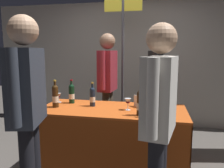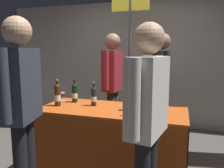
% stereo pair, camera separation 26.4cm
% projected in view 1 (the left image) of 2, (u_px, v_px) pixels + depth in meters
% --- Properties ---
extents(ground_plane, '(12.00, 12.00, 0.00)m').
position_uv_depth(ground_plane, '(112.00, 168.00, 2.80)').
color(ground_plane, '#514C47').
extents(back_partition, '(5.67, 0.12, 2.42)m').
position_uv_depth(back_partition, '(131.00, 64.00, 4.46)').
color(back_partition, '#9E998E').
rests_on(back_partition, ground_plane).
extents(tasting_table, '(1.76, 0.77, 0.78)m').
position_uv_depth(tasting_table, '(112.00, 127.00, 2.72)').
color(tasting_table, '#B74C19').
rests_on(tasting_table, ground_plane).
extents(featured_wine_bottle, '(0.07, 0.07, 0.33)m').
position_uv_depth(featured_wine_bottle, '(153.00, 104.00, 2.30)').
color(featured_wine_bottle, black).
rests_on(featured_wine_bottle, tasting_table).
extents(display_bottle_0, '(0.07, 0.07, 0.34)m').
position_uv_depth(display_bottle_0, '(140.00, 103.00, 2.38)').
color(display_bottle_0, '#38230F').
rests_on(display_bottle_0, tasting_table).
extents(display_bottle_1, '(0.07, 0.07, 0.31)m').
position_uv_depth(display_bottle_1, '(92.00, 96.00, 2.79)').
color(display_bottle_1, '#192333').
rests_on(display_bottle_1, tasting_table).
extents(display_bottle_2, '(0.08, 0.08, 0.32)m').
position_uv_depth(display_bottle_2, '(72.00, 93.00, 2.95)').
color(display_bottle_2, black).
rests_on(display_bottle_2, tasting_table).
extents(display_bottle_3, '(0.08, 0.08, 0.34)m').
position_uv_depth(display_bottle_3, '(55.00, 96.00, 2.73)').
color(display_bottle_3, '#38230F').
rests_on(display_bottle_3, tasting_table).
extents(wine_glass_near_vendor, '(0.07, 0.07, 0.12)m').
position_uv_depth(wine_glass_near_vendor, '(59.00, 96.00, 3.00)').
color(wine_glass_near_vendor, silver).
rests_on(wine_glass_near_vendor, tasting_table).
extents(wine_glass_mid, '(0.08, 0.08, 0.14)m').
position_uv_depth(wine_glass_mid, '(128.00, 101.00, 2.60)').
color(wine_glass_mid, silver).
rests_on(wine_glass_mid, tasting_table).
extents(flower_vase, '(0.08, 0.08, 0.40)m').
position_uv_depth(flower_vase, '(157.00, 97.00, 2.63)').
color(flower_vase, tan).
rests_on(flower_vase, tasting_table).
extents(brochure_stand, '(0.10, 0.11, 0.14)m').
position_uv_depth(brochure_stand, '(137.00, 101.00, 2.75)').
color(brochure_stand, silver).
rests_on(brochure_stand, tasting_table).
extents(vendor_presenter, '(0.24, 0.56, 1.73)m').
position_uv_depth(vendor_presenter, '(108.00, 79.00, 3.41)').
color(vendor_presenter, '#4C4233').
rests_on(vendor_presenter, ground_plane).
extents(vendor_assistant, '(0.24, 0.59, 1.73)m').
position_uv_depth(vendor_assistant, '(155.00, 79.00, 3.37)').
color(vendor_assistant, black).
rests_on(vendor_assistant, ground_plane).
extents(taster_foreground_right, '(0.29, 0.60, 1.68)m').
position_uv_depth(taster_foreground_right, '(159.00, 111.00, 1.72)').
color(taster_foreground_right, black).
rests_on(taster_foreground_right, ground_plane).
extents(taster_foreground_left, '(0.30, 0.56, 1.75)m').
position_uv_depth(taster_foreground_left, '(27.00, 101.00, 1.83)').
color(taster_foreground_left, black).
rests_on(taster_foreground_left, ground_plane).
extents(booth_signpost, '(0.62, 0.04, 2.34)m').
position_uv_depth(booth_signpost, '(123.00, 50.00, 3.72)').
color(booth_signpost, '#47474C').
rests_on(booth_signpost, ground_plane).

